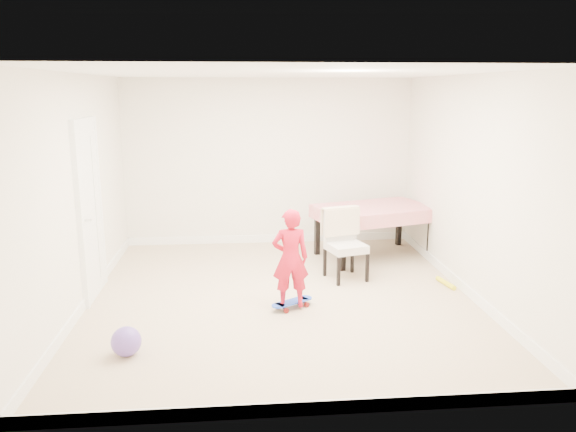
{
  "coord_description": "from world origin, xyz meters",
  "views": [
    {
      "loc": [
        -0.48,
        -6.29,
        2.43
      ],
      "look_at": [
        0.1,
        0.2,
        0.95
      ],
      "focal_mm": 35.0,
      "sensor_mm": 36.0,
      "label": 1
    }
  ],
  "objects": [
    {
      "name": "wall_right",
      "position": [
        2.23,
        0.0,
        1.3
      ],
      "size": [
        0.04,
        5.0,
        2.6
      ],
      "primitive_type": "cube",
      "color": "silver",
      "rests_on": "ground"
    },
    {
      "name": "wall_front",
      "position": [
        0.0,
        -2.48,
        1.3
      ],
      "size": [
        4.5,
        0.04,
        2.6
      ],
      "primitive_type": "cube",
      "color": "silver",
      "rests_on": "ground"
    },
    {
      "name": "baseboard_right",
      "position": [
        2.24,
        0.0,
        0.06
      ],
      "size": [
        0.02,
        5.0,
        0.12
      ],
      "primitive_type": "cube",
      "color": "white",
      "rests_on": "ground"
    },
    {
      "name": "baseboard_left",
      "position": [
        -2.24,
        0.0,
        0.06
      ],
      "size": [
        0.02,
        5.0,
        0.12
      ],
      "primitive_type": "cube",
      "color": "white",
      "rests_on": "ground"
    },
    {
      "name": "ceiling",
      "position": [
        0.0,
        0.0,
        2.58
      ],
      "size": [
        4.5,
        5.0,
        0.04
      ],
      "primitive_type": "cube",
      "color": "white",
      "rests_on": "wall_back"
    },
    {
      "name": "wall_back",
      "position": [
        0.0,
        2.48,
        1.3
      ],
      "size": [
        4.5,
        0.04,
        2.6
      ],
      "primitive_type": "cube",
      "color": "silver",
      "rests_on": "ground"
    },
    {
      "name": "baseboard_front",
      "position": [
        0.0,
        -2.49,
        0.06
      ],
      "size": [
        4.5,
        0.02,
        0.12
      ],
      "primitive_type": "cube",
      "color": "white",
      "rests_on": "ground"
    },
    {
      "name": "child",
      "position": [
        0.08,
        -0.37,
        0.56
      ],
      "size": [
        0.42,
        0.29,
        1.12
      ],
      "primitive_type": "imported",
      "rotation": [
        0.0,
        0.0,
        3.2
      ],
      "color": "red",
      "rests_on": "ground"
    },
    {
      "name": "door",
      "position": [
        -2.22,
        0.3,
        1.02
      ],
      "size": [
        0.11,
        0.94,
        2.11
      ],
      "primitive_type": "cube",
      "color": "white",
      "rests_on": "ground"
    },
    {
      "name": "wall_left",
      "position": [
        -2.23,
        0.0,
        1.3
      ],
      "size": [
        0.04,
        5.0,
        2.6
      ],
      "primitive_type": "cube",
      "color": "silver",
      "rests_on": "ground"
    },
    {
      "name": "dining_table",
      "position": [
        1.48,
        1.55,
        0.38
      ],
      "size": [
        1.84,
        1.44,
        0.76
      ],
      "primitive_type": null,
      "rotation": [
        0.0,
        0.0,
        0.29
      ],
      "color": "#B8090F",
      "rests_on": "ground"
    },
    {
      "name": "balloon",
      "position": [
        -1.55,
        -1.36,
        0.14
      ],
      "size": [
        0.28,
        0.28,
        0.28
      ],
      "primitive_type": "sphere",
      "color": "#6649AF",
      "rests_on": "ground"
    },
    {
      "name": "dining_chair",
      "position": [
        0.89,
        0.6,
        0.46
      ],
      "size": [
        0.65,
        0.7,
        0.93
      ],
      "primitive_type": null,
      "rotation": [
        0.0,
        0.0,
        0.28
      ],
      "color": "white",
      "rests_on": "ground"
    },
    {
      "name": "foam_toy",
      "position": [
        2.11,
        0.24,
        0.03
      ],
      "size": [
        0.13,
        0.4,
        0.06
      ],
      "primitive_type": "cylinder",
      "rotation": [
        1.57,
        0.0,
        0.18
      ],
      "color": "yellow",
      "rests_on": "ground"
    },
    {
      "name": "skateboard",
      "position": [
        0.1,
        -0.34,
        0.04
      ],
      "size": [
        0.56,
        0.45,
        0.08
      ],
      "primitive_type": null,
      "rotation": [
        0.0,
        0.0,
        0.56
      ],
      "color": "blue",
      "rests_on": "ground"
    },
    {
      "name": "ground",
      "position": [
        0.0,
        0.0,
        0.0
      ],
      "size": [
        5.0,
        5.0,
        0.0
      ],
      "primitive_type": "plane",
      "color": "tan",
      "rests_on": "ground"
    },
    {
      "name": "baseboard_back",
      "position": [
        0.0,
        2.49,
        0.06
      ],
      "size": [
        4.5,
        0.02,
        0.12
      ],
      "primitive_type": "cube",
      "color": "white",
      "rests_on": "ground"
    }
  ]
}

